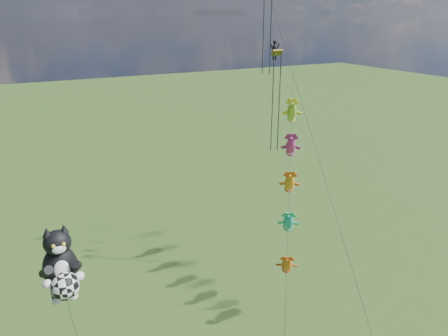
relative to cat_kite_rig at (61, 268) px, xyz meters
name	(u,v)px	position (x,y,z in m)	size (l,w,h in m)	color
cat_kite_rig	(61,268)	(0.00, 0.00, 0.00)	(2.43, 4.15, 11.45)	brown
fish_windsock_rig	(290,183)	(18.30, 2.37, 1.27)	(9.31, 13.10, 17.84)	brown
parafoil_rig	(277,53)	(19.28, 6.40, 11.25)	(1.86, 17.56, 26.59)	brown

